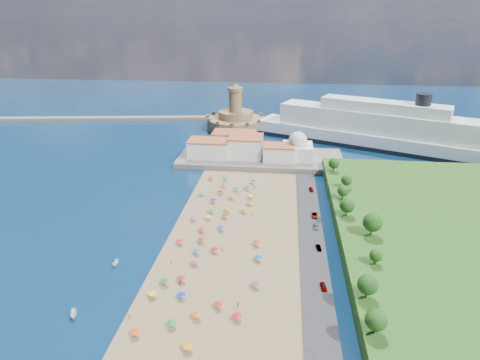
# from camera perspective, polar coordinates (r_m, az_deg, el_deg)

# --- Properties ---
(ground) EXTENTS (700.00, 700.00, 0.00)m
(ground) POSITION_cam_1_polar(r_m,az_deg,el_deg) (158.29, -2.47, -6.06)
(ground) COLOR #071938
(ground) RESTS_ON ground
(terrace) EXTENTS (90.00, 36.00, 3.00)m
(terrace) POSITION_cam_1_polar(r_m,az_deg,el_deg) (223.28, 2.92, 3.07)
(terrace) COLOR #59544C
(terrace) RESTS_ON ground
(jetty) EXTENTS (18.00, 70.00, 2.40)m
(jetty) POSITION_cam_1_polar(r_m,az_deg,el_deg) (258.60, -1.46, 5.75)
(jetty) COLOR #59544C
(jetty) RESTS_ON ground
(breakwater) EXTENTS (199.03, 34.77, 2.60)m
(breakwater) POSITION_cam_1_polar(r_m,az_deg,el_deg) (327.58, -17.75, 8.31)
(breakwater) COLOR #59544C
(breakwater) RESTS_ON ground
(waterfront_buildings) EXTENTS (57.00, 29.00, 11.00)m
(waterfront_buildings) POSITION_cam_1_polar(r_m,az_deg,el_deg) (222.97, -0.39, 4.80)
(waterfront_buildings) COLOR silver
(waterfront_buildings) RESTS_ON terrace
(domed_building) EXTENTS (16.00, 16.00, 15.00)m
(domed_building) POSITION_cam_1_polar(r_m,az_deg,el_deg) (218.79, 8.18, 4.52)
(domed_building) COLOR silver
(domed_building) RESTS_ON terrace
(fortress) EXTENTS (40.00, 40.00, 32.40)m
(fortress) POSITION_cam_1_polar(r_m,az_deg,el_deg) (285.84, -0.64, 8.53)
(fortress) COLOR #94734A
(fortress) RESTS_ON ground
(cruise_ship) EXTENTS (154.01, 85.37, 34.55)m
(cruise_ship) POSITION_cam_1_polar(r_m,az_deg,el_deg) (258.97, 19.37, 6.58)
(cruise_ship) COLOR black
(cruise_ship) RESTS_ON ground
(beach_parasols) EXTENTS (31.51, 113.77, 2.20)m
(beach_parasols) POSITION_cam_1_polar(r_m,az_deg,el_deg) (150.52, -3.41, -6.76)
(beach_parasols) COLOR gray
(beach_parasols) RESTS_ON beach
(beachgoers) EXTENTS (29.17, 99.37, 1.89)m
(beachgoers) POSITION_cam_1_polar(r_m,az_deg,el_deg) (154.68, -3.93, -6.34)
(beachgoers) COLOR tan
(beachgoers) RESTS_ON beach
(moored_boats) EXTENTS (4.17, 28.84, 1.70)m
(moored_boats) POSITION_cam_1_polar(r_m,az_deg,el_deg) (129.23, -20.05, -14.45)
(moored_boats) COLOR white
(moored_boats) RESTS_ON ground
(parked_cars) EXTENTS (2.42, 75.72, 1.41)m
(parked_cars) POSITION_cam_1_polar(r_m,az_deg,el_deg) (157.09, 10.71, -6.15)
(parked_cars) COLOR gray
(parked_cars) RESTS_ON promenade
(hillside_trees) EXTENTS (13.58, 111.78, 8.26)m
(hillside_trees) POSITION_cam_1_polar(r_m,az_deg,el_deg) (145.27, 16.18, -5.23)
(hillside_trees) COLOR #382314
(hillside_trees) RESTS_ON hillside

